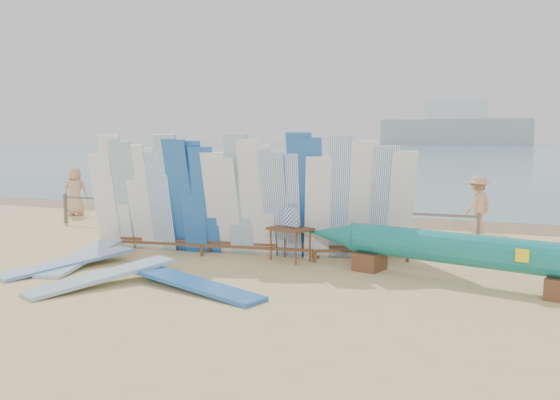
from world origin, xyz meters
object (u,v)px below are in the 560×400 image
at_px(beachgoer_11, 227,185).
at_px(beachgoer_1, 190,193).
at_px(flat_board_a, 82,264).
at_px(flat_board_b, 102,285).
at_px(stroller, 297,220).
at_px(beachgoer_3, 268,190).
at_px(beach_chair_left, 241,223).
at_px(beachgoer_extra_1, 140,188).
at_px(beach_chair_right, 301,224).
at_px(beachgoer_2, 193,199).
at_px(beachgoer_0, 75,191).
at_px(vendor_table, 290,243).
at_px(beachgoer_9, 478,204).
at_px(beachgoer_4, 294,197).
at_px(side_surfboard_rack, 360,204).
at_px(flat_board_e, 68,269).
at_px(outrigger_canoe, 458,251).
at_px(beachgoer_6, 280,200).
at_px(flat_board_d, 198,291).
at_px(main_surfboard_rack, 205,200).

distance_m(beachgoer_11, beachgoer_1, 1.99).
xyz_separation_m(flat_board_a, beachgoer_11, (-1.19, 8.92, 0.92)).
bearing_deg(flat_board_b, stroller, 104.73).
bearing_deg(beachgoer_3, beach_chair_left, 123.55).
height_order(flat_board_b, beachgoer_extra_1, beachgoer_extra_1).
xyz_separation_m(beach_chair_right, beachgoer_1, (-4.45, 1.63, 0.54)).
relative_size(beachgoer_3, beachgoer_2, 1.15).
height_order(beachgoer_0, beachgoer_2, beachgoer_0).
distance_m(vendor_table, beachgoer_extra_1, 8.50).
distance_m(flat_board_a, beachgoer_9, 10.34).
distance_m(beachgoer_4, beachgoer_1, 3.66).
bearing_deg(side_surfboard_rack, flat_board_e, -173.20).
relative_size(beach_chair_right, stroller, 0.95).
height_order(outrigger_canoe, vendor_table, vendor_table).
xyz_separation_m(flat_board_e, beach_chair_right, (2.85, 5.83, 0.27)).
xyz_separation_m(flat_board_b, beach_chair_right, (1.37, 6.64, 0.27)).
bearing_deg(beach_chair_right, flat_board_a, -133.51).
distance_m(beachgoer_4, beachgoer_11, 3.89).
height_order(vendor_table, beachgoer_6, beachgoer_6).
distance_m(stroller, beachgoer_2, 3.58).
xyz_separation_m(flat_board_d, beachgoer_4, (-1.21, 7.89, 0.84)).
bearing_deg(beach_chair_right, beachgoer_11, 124.02).
relative_size(flat_board_a, beachgoer_3, 1.54).
relative_size(outrigger_canoe, beachgoer_11, 3.48).
distance_m(main_surfboard_rack, outrigger_canoe, 5.56).
bearing_deg(beachgoer_4, vendor_table, -165.41).
distance_m(outrigger_canoe, beachgoer_0, 13.72).
xyz_separation_m(main_surfboard_rack, beach_chair_left, (-0.75, 3.35, -1.00)).
relative_size(beach_chair_left, beachgoer_1, 0.49).
bearing_deg(flat_board_d, beachgoer_2, 47.48).
bearing_deg(main_surfboard_rack, beachgoer_4, 79.72).
bearing_deg(beachgoer_6, beach_chair_left, 40.52).
bearing_deg(beachgoer_0, flat_board_a, 109.95).
bearing_deg(beachgoer_4, beachgoer_2, 104.99).
bearing_deg(beachgoer_11, flat_board_e, -75.68).
bearing_deg(beachgoer_1, outrigger_canoe, 159.86).
distance_m(beachgoer_1, beachgoer_extra_1, 1.68).
bearing_deg(beachgoer_extra_1, flat_board_b, -55.52).
relative_size(stroller, beachgoer_4, 0.57).
xyz_separation_m(flat_board_e, beachgoer_2, (-0.81, 6.32, 0.77)).
distance_m(beach_chair_right, beachgoer_4, 1.83).
bearing_deg(beach_chair_right, outrigger_canoe, -57.43).
height_order(flat_board_e, beach_chair_left, beach_chair_left).
relative_size(main_surfboard_rack, flat_board_e, 2.02).
bearing_deg(vendor_table, beachgoer_3, 137.49).
relative_size(beachgoer_6, beachgoer_9, 1.12).
relative_size(side_surfboard_rack, beachgoer_3, 1.52).
distance_m(flat_board_e, beachgoer_9, 10.65).
distance_m(side_surfboard_rack, beach_chair_left, 5.00).
bearing_deg(beachgoer_3, beachgoer_2, 82.51).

